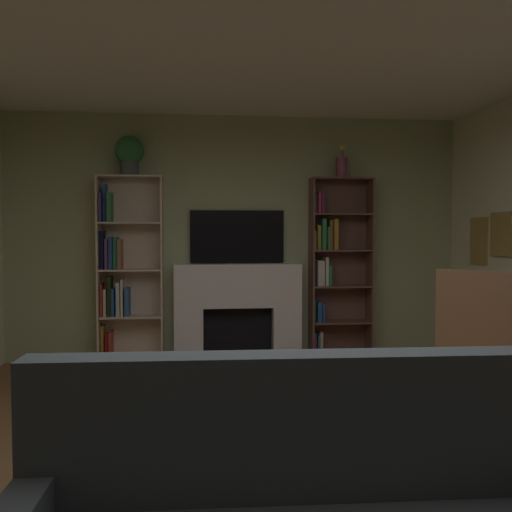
{
  "coord_description": "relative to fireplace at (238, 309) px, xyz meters",
  "views": [
    {
      "loc": [
        -0.48,
        -3.01,
        1.43
      ],
      "look_at": [
        0.0,
        1.3,
        1.24
      ],
      "focal_mm": 39.11,
      "sensor_mm": 36.0,
      "label": 1
    }
  ],
  "objects": [
    {
      "name": "ground_plane",
      "position": [
        0.0,
        -3.13,
        -0.57
      ],
      "size": [
        7.83,
        7.83,
        0.0
      ],
      "primitive_type": "plane",
      "color": "brown"
    },
    {
      "name": "fireplace",
      "position": [
        0.0,
        0.0,
        0.0
      ],
      "size": [
        1.5,
        0.55,
        1.07
      ],
      "color": "white",
      "rests_on": "ground_plane"
    },
    {
      "name": "wall_back_accent",
      "position": [
        0.0,
        0.16,
        0.79
      ],
      "size": [
        5.19,
        0.06,
        2.73
      ],
      "primitive_type": "cube",
      "color": "#A0AC7F",
      "rests_on": "ground_plane"
    },
    {
      "name": "armchair",
      "position": [
        1.39,
        -2.61,
        -0.0
      ],
      "size": [
        0.87,
        0.88,
        1.16
      ],
      "color": "brown",
      "rests_on": "ground_plane"
    },
    {
      "name": "bookshelf_left",
      "position": [
        -1.25,
        0.03,
        0.41
      ],
      "size": [
        0.69,
        0.27,
        2.03
      ],
      "color": "beige",
      "rests_on": "ground_plane"
    },
    {
      "name": "potted_plant",
      "position": [
        -1.17,
        -0.02,
        1.7
      ],
      "size": [
        0.31,
        0.31,
        0.43
      ],
      "color": "#434E52",
      "rests_on": "bookshelf_left"
    },
    {
      "name": "vase_with_flowers",
      "position": [
        1.17,
        -0.02,
        1.6
      ],
      "size": [
        0.13,
        0.13,
        0.37
      ],
      "color": "#823C50",
      "rests_on": "bookshelf_right"
    },
    {
      "name": "bookshelf_right",
      "position": [
        1.09,
        0.03,
        0.46
      ],
      "size": [
        0.69,
        0.28,
        2.03
      ],
      "color": "brown",
      "rests_on": "ground_plane"
    },
    {
      "name": "tv",
      "position": [
        0.0,
        0.1,
        0.8
      ],
      "size": [
        1.05,
        0.06,
        0.59
      ],
      "primitive_type": "cube",
      "color": "black",
      "rests_on": "fireplace"
    }
  ]
}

